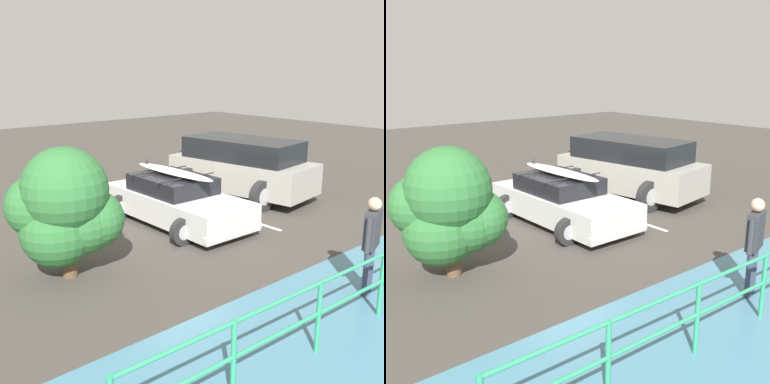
# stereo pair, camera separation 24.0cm
# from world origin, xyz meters

# --- Properties ---
(ground_plane) EXTENTS (44.00, 44.00, 0.02)m
(ground_plane) POSITION_xyz_m (0.00, 0.00, -0.01)
(ground_plane) COLOR #423D38
(ground_plane) RESTS_ON ground
(parking_stripe) EXTENTS (0.12, 4.27, 0.00)m
(parking_stripe) POSITION_xyz_m (-1.54, -0.00, 0.00)
(parking_stripe) COLOR silver
(parking_stripe) RESTS_ON ground
(sedan_car) EXTENTS (2.39, 4.22, 1.51)m
(sedan_car) POSITION_xyz_m (0.04, -0.04, 0.60)
(sedan_car) COLOR silver
(sedan_car) RESTS_ON ground
(suv_car) EXTENTS (3.15, 4.77, 1.81)m
(suv_car) POSITION_xyz_m (-3.12, -0.76, 0.94)
(suv_car) COLOR #9E998E
(suv_car) RESTS_ON ground
(person_bystander) EXTENTS (0.66, 0.34, 1.78)m
(person_bystander) POSITION_xyz_m (-0.07, 5.27, 1.07)
(person_bystander) COLOR #33384C
(person_bystander) RESTS_ON ground
(railing_fence) EXTENTS (9.94, 0.29, 1.09)m
(railing_fence) POSITION_xyz_m (0.50, 5.82, 0.72)
(railing_fence) COLOR #2D9366
(railing_fence) RESTS_ON ground
(bush_near_left) EXTENTS (2.08, 1.74, 2.53)m
(bush_near_left) POSITION_xyz_m (3.62, 1.16, 1.33)
(bush_near_left) COLOR brown
(bush_near_left) RESTS_ON ground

